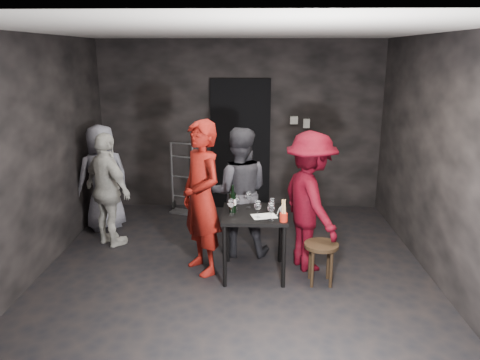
{
  "coord_description": "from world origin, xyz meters",
  "views": [
    {
      "loc": [
        0.19,
        -4.97,
        2.49
      ],
      "look_at": [
        0.05,
        0.25,
        1.06
      ],
      "focal_mm": 35.0,
      "sensor_mm": 36.0,
      "label": 1
    }
  ],
  "objects_px": {
    "man_maroon": "(310,195)",
    "bystander_grey": "(103,177)",
    "hand_truck": "(183,199)",
    "server_red": "(201,184)",
    "tasting_table": "(254,221)",
    "stool": "(321,251)",
    "breadstick_cup": "(284,211)",
    "wine_bottle": "(233,202)",
    "bystander_cream": "(108,190)",
    "woman_black": "(239,187)"
  },
  "relations": [
    {
      "from": "tasting_table",
      "to": "woman_black",
      "type": "height_order",
      "value": "woman_black"
    },
    {
      "from": "bystander_cream",
      "to": "tasting_table",
      "type": "bearing_deg",
      "value": -163.79
    },
    {
      "from": "breadstick_cup",
      "to": "bystander_grey",
      "type": "bearing_deg",
      "value": 145.5
    },
    {
      "from": "stool",
      "to": "wine_bottle",
      "type": "relative_size",
      "value": 1.48
    },
    {
      "from": "wine_bottle",
      "to": "server_red",
      "type": "bearing_deg",
      "value": 169.02
    },
    {
      "from": "stool",
      "to": "bystander_cream",
      "type": "xyz_separation_m",
      "value": [
        -2.64,
        1.02,
        0.38
      ]
    },
    {
      "from": "tasting_table",
      "to": "bystander_grey",
      "type": "bearing_deg",
      "value": 146.7
    },
    {
      "from": "server_red",
      "to": "woman_black",
      "type": "height_order",
      "value": "server_red"
    },
    {
      "from": "hand_truck",
      "to": "tasting_table",
      "type": "bearing_deg",
      "value": -42.89
    },
    {
      "from": "man_maroon",
      "to": "bystander_grey",
      "type": "relative_size",
      "value": 1.16
    },
    {
      "from": "hand_truck",
      "to": "tasting_table",
      "type": "xyz_separation_m",
      "value": [
        1.14,
        -2.19,
        0.44
      ]
    },
    {
      "from": "woman_black",
      "to": "wine_bottle",
      "type": "relative_size",
      "value": 5.53
    },
    {
      "from": "woman_black",
      "to": "breadstick_cup",
      "type": "distance_m",
      "value": 1.0
    },
    {
      "from": "woman_black",
      "to": "bystander_grey",
      "type": "relative_size",
      "value": 1.13
    },
    {
      "from": "man_maroon",
      "to": "breadstick_cup",
      "type": "xyz_separation_m",
      "value": [
        -0.34,
        -0.48,
        -0.03
      ]
    },
    {
      "from": "breadstick_cup",
      "to": "woman_black",
      "type": "bearing_deg",
      "value": 120.17
    },
    {
      "from": "bystander_grey",
      "to": "breadstick_cup",
      "type": "height_order",
      "value": "bystander_grey"
    },
    {
      "from": "man_maroon",
      "to": "bystander_cream",
      "type": "height_order",
      "value": "man_maroon"
    },
    {
      "from": "breadstick_cup",
      "to": "man_maroon",
      "type": "bearing_deg",
      "value": 54.88
    },
    {
      "from": "hand_truck",
      "to": "bystander_cream",
      "type": "distance_m",
      "value": 1.67
    },
    {
      "from": "stool",
      "to": "man_maroon",
      "type": "distance_m",
      "value": 0.66
    },
    {
      "from": "server_red",
      "to": "wine_bottle",
      "type": "distance_m",
      "value": 0.41
    },
    {
      "from": "bystander_grey",
      "to": "breadstick_cup",
      "type": "bearing_deg",
      "value": 109.12
    },
    {
      "from": "woman_black",
      "to": "bystander_cream",
      "type": "bearing_deg",
      "value": -7.49
    },
    {
      "from": "woman_black",
      "to": "bystander_grey",
      "type": "distance_m",
      "value": 2.14
    },
    {
      "from": "stool",
      "to": "bystander_grey",
      "type": "height_order",
      "value": "bystander_grey"
    },
    {
      "from": "stool",
      "to": "bystander_grey",
      "type": "distance_m",
      "value": 3.35
    },
    {
      "from": "woman_black",
      "to": "stool",
      "type": "bearing_deg",
      "value": 139.25
    },
    {
      "from": "stool",
      "to": "hand_truck",
      "type": "bearing_deg",
      "value": 127.97
    },
    {
      "from": "hand_truck",
      "to": "breadstick_cup",
      "type": "xyz_separation_m",
      "value": [
        1.45,
        -2.47,
        0.66
      ]
    },
    {
      "from": "woman_black",
      "to": "wine_bottle",
      "type": "distance_m",
      "value": 0.58
    },
    {
      "from": "bystander_cream",
      "to": "bystander_grey",
      "type": "bearing_deg",
      "value": -27.9
    },
    {
      "from": "stool",
      "to": "server_red",
      "type": "relative_size",
      "value": 0.22
    },
    {
      "from": "server_red",
      "to": "woman_black",
      "type": "xyz_separation_m",
      "value": [
        0.41,
        0.51,
        -0.18
      ]
    },
    {
      "from": "tasting_table",
      "to": "bystander_cream",
      "type": "bearing_deg",
      "value": 156.96
    },
    {
      "from": "hand_truck",
      "to": "server_red",
      "type": "xyz_separation_m",
      "value": [
        0.54,
        -2.12,
        0.85
      ]
    },
    {
      "from": "tasting_table",
      "to": "stool",
      "type": "xyz_separation_m",
      "value": [
        0.74,
        -0.21,
        -0.27
      ]
    },
    {
      "from": "server_red",
      "to": "tasting_table",
      "type": "bearing_deg",
      "value": 47.63
    },
    {
      "from": "man_maroon",
      "to": "breadstick_cup",
      "type": "distance_m",
      "value": 0.59
    },
    {
      "from": "hand_truck",
      "to": "server_red",
      "type": "height_order",
      "value": "server_red"
    },
    {
      "from": "hand_truck",
      "to": "bystander_grey",
      "type": "distance_m",
      "value": 1.4
    },
    {
      "from": "server_red",
      "to": "breadstick_cup",
      "type": "distance_m",
      "value": 1.0
    },
    {
      "from": "stool",
      "to": "bystander_grey",
      "type": "relative_size",
      "value": 0.3
    },
    {
      "from": "bystander_cream",
      "to": "man_maroon",
      "type": "bearing_deg",
      "value": -154.22
    },
    {
      "from": "bystander_cream",
      "to": "wine_bottle",
      "type": "bearing_deg",
      "value": -166.6
    },
    {
      "from": "bystander_grey",
      "to": "server_red",
      "type": "bearing_deg",
      "value": 102.87
    },
    {
      "from": "bystander_grey",
      "to": "man_maroon",
      "type": "bearing_deg",
      "value": 120.11
    },
    {
      "from": "bystander_cream",
      "to": "breadstick_cup",
      "type": "xyz_separation_m",
      "value": [
        2.22,
        -1.09,
        0.1
      ]
    },
    {
      "from": "server_red",
      "to": "breadstick_cup",
      "type": "relative_size",
      "value": 8.14
    },
    {
      "from": "hand_truck",
      "to": "bystander_cream",
      "type": "relative_size",
      "value": 0.74
    }
  ]
}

